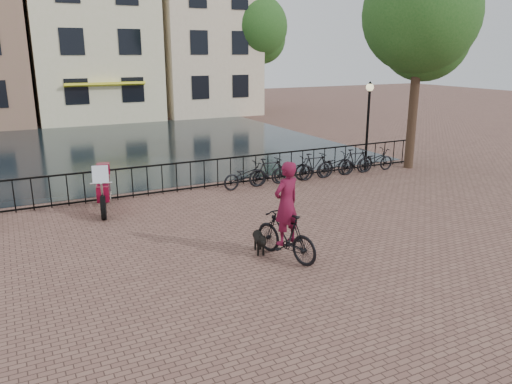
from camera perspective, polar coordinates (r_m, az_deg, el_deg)
name	(u,v)px	position (r m, az deg, el deg)	size (l,w,h in m)	color
ground	(321,283)	(10.61, 7.41, -10.23)	(100.00, 100.00, 0.00)	brown
canal_water	(129,146)	(26.14, -14.27, 5.10)	(20.00, 20.00, 0.00)	black
railing	(191,176)	(17.25, -7.48, 1.82)	(20.00, 0.05, 1.02)	black
canal_house_mid	(89,32)	(38.32, -18.56, 16.92)	(8.00, 9.50, 11.80)	beige
canal_house_right	(197,24)	(40.38, -6.78, 18.56)	(7.00, 9.00, 13.30)	beige
tree_near_right	(421,15)	(21.10, 18.35, 18.70)	(4.48, 4.48, 8.24)	black
tree_far_right	(255,27)	(39.00, -0.07, 18.33)	(4.76, 4.76, 8.76)	black
lamp_post	(368,111)	(20.08, 12.73, 8.97)	(0.30, 0.30, 3.45)	black
cyclist	(286,217)	(11.33, 3.46, -2.84)	(1.06, 2.04, 2.68)	black
dog	(259,241)	(11.89, 0.38, -5.67)	(0.50, 0.88, 0.56)	black
motorcycle	(103,184)	(15.53, -17.07, 0.85)	(1.00, 2.34, 1.63)	maroon
parked_bike_0	(246,176)	(17.38, -1.21, 1.88)	(0.60, 1.72, 0.90)	black
parked_bike_1	(270,171)	(17.79, 1.56, 2.36)	(0.47, 1.66, 1.00)	black
parked_bike_2	(292,170)	(18.26, 4.19, 2.52)	(0.60, 1.72, 0.90)	black
parked_bike_3	(314,166)	(18.74, 6.69, 2.95)	(0.47, 1.66, 1.00)	black
parked_bike_4	(335,165)	(19.28, 9.06, 3.08)	(0.60, 1.72, 0.90)	black
parked_bike_5	(355,161)	(19.83, 11.30, 3.46)	(0.47, 1.66, 1.00)	black
parked_bike_6	(375,160)	(20.43, 13.41, 3.56)	(0.60, 1.72, 0.90)	black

